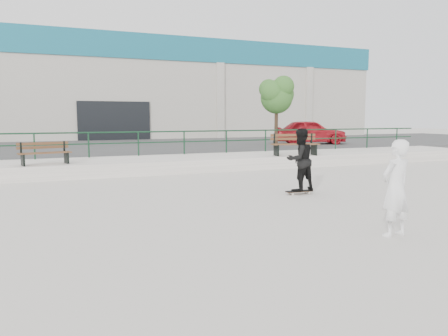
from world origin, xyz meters
name	(u,v)px	position (x,y,z in m)	size (l,w,h in m)	color
ground	(296,223)	(0.00, 0.00, 0.00)	(120.00, 120.00, 0.00)	beige
ledge	(170,164)	(0.00, 9.50, 0.25)	(30.00, 3.00, 0.50)	beige
parking_strip	(131,149)	(0.00, 18.00, 0.25)	(60.00, 14.00, 0.50)	#3F3F3F
railing	(162,138)	(0.00, 10.80, 1.24)	(28.00, 0.06, 1.03)	#153B24
commercial_building	(99,88)	(0.00, 31.99, 4.58)	(44.20, 16.33, 8.00)	beige
bench_left	(45,153)	(-4.66, 8.68, 0.89)	(1.76, 0.83, 0.78)	brown
bench_right	(295,145)	(5.16, 8.47, 0.96)	(2.09, 0.96, 0.93)	brown
tree	(277,94)	(6.90, 13.15, 3.32)	(2.12, 1.88, 3.77)	#443422
red_car	(310,132)	(10.24, 14.95, 1.22)	(1.71, 4.25, 1.45)	#B31620
skateboard	(299,191)	(1.83, 2.80, 0.07)	(0.78, 0.23, 0.09)	black
standing_skater	(300,160)	(1.83, 2.80, 0.96)	(0.84, 0.65, 1.72)	black
seated_skater	(396,188)	(1.09, -1.53, 0.87)	(0.64, 0.42, 1.74)	white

